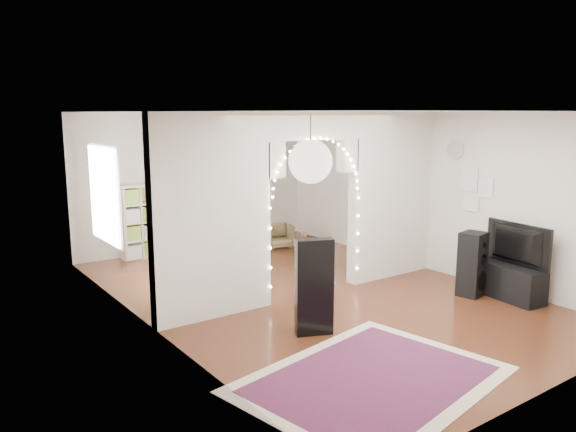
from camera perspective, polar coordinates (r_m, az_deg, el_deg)
floor at (r=8.58m, az=2.35°, el=-7.81°), size 7.50×7.50×0.00m
ceiling at (r=8.15m, az=2.49°, el=10.53°), size 5.00×7.50×0.02m
wall_back at (r=11.42m, az=-9.28°, el=3.59°), size 5.00×0.02×2.70m
wall_front at (r=5.85m, az=25.75°, el=-3.82°), size 5.00×0.02×2.70m
wall_left at (r=7.02m, az=-13.87°, el=-0.83°), size 0.02×7.50×2.70m
wall_right at (r=9.98m, az=13.81°, el=2.45°), size 0.02×7.50×2.70m
divider_wall at (r=8.25m, az=2.42°, el=1.64°), size 5.00×0.20×2.70m
fairy_lights at (r=8.13m, az=2.99°, el=2.40°), size 1.64×0.04×1.60m
window at (r=8.68m, az=-18.18°, el=2.07°), size 0.04×1.20×1.40m
wall_clock at (r=9.51m, az=16.68°, el=6.48°), size 0.03×0.31×0.31m
picture_frames at (r=9.33m, az=18.42°, el=2.61°), size 0.02×0.50×0.70m
paper_lantern at (r=5.11m, az=2.29°, el=5.55°), size 0.40×0.40×0.40m
ceiling_fan at (r=9.81m, az=-4.84°, el=8.73°), size 1.10×1.10×0.30m
area_rug at (r=6.02m, az=8.54°, el=-16.09°), size 2.94×2.41×0.02m
guitar_case at (r=6.87m, az=2.69°, el=-7.24°), size 0.48×0.32×1.20m
acoustic_guitar at (r=8.09m, az=1.66°, el=-6.11°), size 0.36×0.17×0.87m
tabby_cat at (r=8.40m, az=3.92°, el=-7.37°), size 0.25×0.45×0.30m
floor_speaker at (r=8.77m, az=18.21°, el=-4.68°), size 0.43×0.40×0.96m
media_console at (r=8.86m, az=21.63°, el=-6.27°), size 0.51×1.04×0.50m
tv at (r=8.72m, az=21.87°, el=-2.74°), size 0.26×1.08×0.62m
bookcase at (r=10.89m, az=-13.23°, el=-0.37°), size 1.38×0.46×1.39m
dining_table at (r=10.87m, az=-11.08°, el=-0.39°), size 1.33×1.01×0.76m
flower_vase at (r=10.84m, az=-11.11°, el=0.49°), size 0.21×0.21×0.19m
dining_chair_left at (r=9.40m, az=-5.95°, el=-4.73°), size 0.62×0.63×0.47m
dining_chair_right at (r=11.34m, az=-0.96°, el=-2.03°), size 0.63×0.64×0.48m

